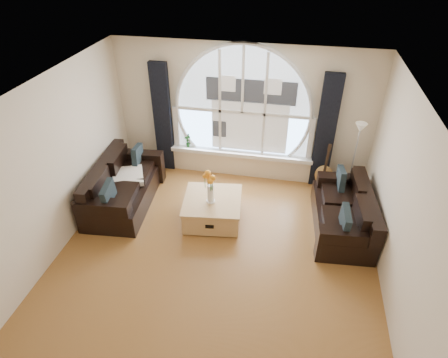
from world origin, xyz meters
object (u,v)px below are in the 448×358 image
(floor_lamp, at_px, (353,163))
(potted_plant, at_px, (188,140))
(sofa_right, at_px, (343,210))
(guitar, at_px, (326,166))
(sofa_left, at_px, (124,185))
(coffee_chest, at_px, (213,208))
(vase_flowers, at_px, (210,183))

(floor_lamp, height_order, potted_plant, floor_lamp)
(sofa_right, bearing_deg, guitar, 99.21)
(sofa_left, xyz_separation_m, guitar, (3.66, 1.21, 0.13))
(coffee_chest, height_order, guitar, guitar)
(sofa_left, distance_m, sofa_right, 3.94)
(coffee_chest, xyz_separation_m, vase_flowers, (-0.01, -0.07, 0.59))
(coffee_chest, distance_m, guitar, 2.39)
(sofa_left, bearing_deg, potted_plant, 53.63)
(guitar, relative_size, potted_plant, 3.66)
(sofa_right, xyz_separation_m, potted_plant, (-3.09, 1.34, 0.29))
(coffee_chest, bearing_deg, floor_lamp, 17.91)
(potted_plant, bearing_deg, guitar, -3.46)
(sofa_right, height_order, vase_flowers, vase_flowers)
(guitar, bearing_deg, vase_flowers, -127.35)
(sofa_right, distance_m, coffee_chest, 2.24)
(sofa_right, relative_size, vase_flowers, 2.49)
(vase_flowers, relative_size, floor_lamp, 0.44)
(sofa_left, xyz_separation_m, potted_plant, (0.85, 1.38, 0.29))
(floor_lamp, xyz_separation_m, guitar, (-0.43, 0.27, -0.27))
(sofa_right, relative_size, coffee_chest, 1.76)
(potted_plant, bearing_deg, coffee_chest, -60.58)
(coffee_chest, relative_size, potted_plant, 3.41)
(sofa_left, distance_m, coffee_chest, 1.73)
(sofa_right, xyz_separation_m, floor_lamp, (0.15, 0.90, 0.40))
(guitar, bearing_deg, sofa_right, -60.04)
(floor_lamp, bearing_deg, sofa_left, -167.03)
(guitar, distance_m, potted_plant, 2.82)
(vase_flowers, distance_m, floor_lamp, 2.65)
(sofa_right, distance_m, guitar, 1.21)
(vase_flowers, bearing_deg, guitar, 36.28)
(coffee_chest, height_order, vase_flowers, vase_flowers)
(floor_lamp, bearing_deg, potted_plant, 172.25)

